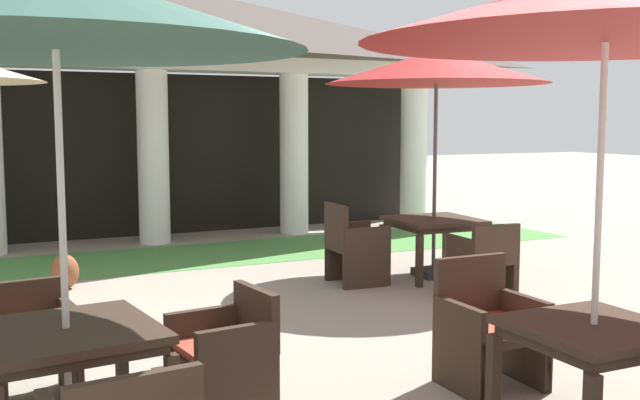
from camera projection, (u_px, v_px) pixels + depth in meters
name	position (u px, v px, depth m)	size (l,w,h in m)	color
background_pavilion	(149.00, 47.00, 11.43)	(10.64, 2.49, 3.98)	white
lawn_strip	(178.00, 257.00, 10.44)	(12.44, 1.95, 0.01)	#519347
patio_table_mid_left	(593.00, 340.00, 4.46)	(0.90, 0.90, 0.70)	#38281E
patio_umbrella_mid_left	(607.00, 8.00, 4.26)	(2.83, 2.83, 2.81)	#2D2D2D
patio_chair_mid_left_north	(488.00, 330.00, 5.38)	(0.63, 0.58, 0.91)	#38281E
patio_table_mid_right	(434.00, 226.00, 9.11)	(1.05, 1.05, 0.72)	#38281E
patio_umbrella_mid_right	(437.00, 68.00, 8.91)	(2.66, 2.66, 2.79)	#2D2D2D
patio_chair_mid_right_south	(484.00, 260.00, 8.16)	(0.62, 0.57, 0.80)	#38281E
patio_chair_mid_right_west	(354.00, 247.00, 8.73)	(0.62, 0.62, 0.94)	#38281E
patio_table_far_back	(67.00, 344.00, 4.26)	(1.08, 1.08, 0.73)	#38281E
patio_umbrella_far_back	(54.00, 10.00, 4.06)	(2.76, 2.76, 2.80)	#2D2D2D
patio_chair_far_back_east	(226.00, 356.00, 4.81)	(0.62, 0.62, 0.82)	#38281E
patio_chair_far_back_north	(32.00, 344.00, 5.12)	(0.60, 0.56, 0.79)	#38281E
terracotta_urn	(65.00, 271.00, 8.47)	(0.31, 0.31, 0.48)	brown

